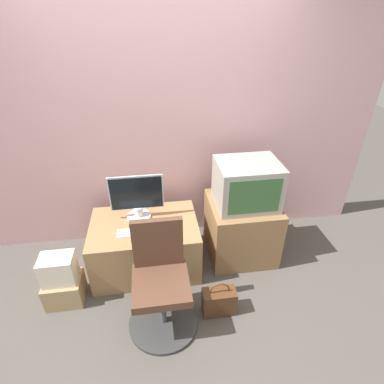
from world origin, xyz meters
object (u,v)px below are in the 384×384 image
crt_tv (247,184)px  handbag (219,301)px  keyboard (136,232)px  main_monitor (137,198)px  mouse (160,229)px  office_chair (161,287)px  cardboard_box_lower (65,289)px

crt_tv → handbag: crt_tv is taller
crt_tv → keyboard: bearing=-170.7°
main_monitor → mouse: main_monitor is taller
office_chair → handbag: office_chair is taller
keyboard → crt_tv: (1.04, 0.17, 0.31)m
main_monitor → handbag: bearing=-50.4°
office_chair → cardboard_box_lower: (-0.83, 0.32, -0.26)m
keyboard → crt_tv: bearing=9.3°
office_chair → cardboard_box_lower: office_chair is taller
handbag → cardboard_box_lower: bearing=166.1°
main_monitor → cardboard_box_lower: bearing=-147.1°
crt_tv → handbag: size_ratio=1.66×
mouse → office_chair: (-0.03, -0.51, -0.16)m
office_chair → crt_tv: bearing=38.6°
keyboard → handbag: 0.92m
crt_tv → office_chair: size_ratio=0.62×
main_monitor → cardboard_box_lower: 1.01m
main_monitor → handbag: (0.63, -0.76, -0.61)m
keyboard → cardboard_box_lower: keyboard is taller
mouse → crt_tv: (0.83, 0.17, 0.30)m
cardboard_box_lower → handbag: bearing=-13.9°
main_monitor → office_chair: 0.85m
mouse → office_chair: bearing=-93.0°
keyboard → cardboard_box_lower: size_ratio=1.04×
mouse → handbag: mouse is taller
keyboard → office_chair: bearing=-70.0°
mouse → crt_tv: 0.89m
mouse → office_chair: size_ratio=0.06×
handbag → office_chair: bearing=179.4°
keyboard → mouse: mouse is taller
main_monitor → handbag: size_ratio=1.46×
crt_tv → mouse: bearing=-168.1°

